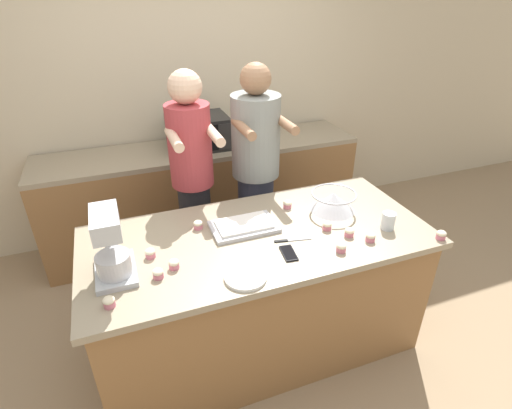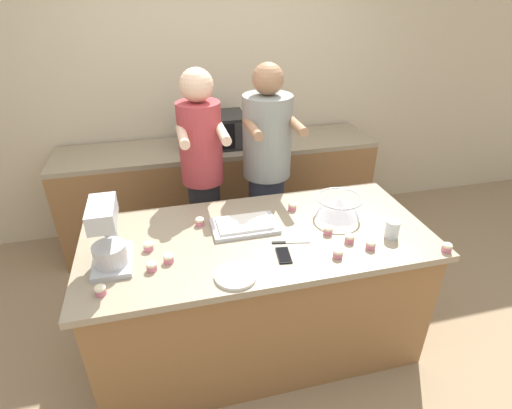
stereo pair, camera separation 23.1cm
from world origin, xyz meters
The scene contains 25 objects.
ground_plane centered at (0.00, 0.00, 0.00)m, with size 16.00×16.00×0.00m, color #937A5B.
back_wall centered at (0.00, 1.76, 1.35)m, with size 10.00×0.06×2.70m.
island_counter centered at (0.00, 0.00, 0.44)m, with size 2.05×0.94×0.88m.
back_counter centered at (0.00, 1.41, 0.46)m, with size 2.80×0.60×0.93m.
person_left centered at (-0.23, 0.72, 0.92)m, with size 0.32×0.49×1.72m.
person_right centered at (0.25, 0.73, 0.91)m, with size 0.36×0.52×1.73m.
stand_mixer centered at (-0.81, -0.08, 1.04)m, with size 0.20×0.30×0.37m.
mixing_bowl centered at (0.56, 0.10, 0.95)m, with size 0.29×0.29×0.13m.
baking_tray centered at (-0.06, 0.10, 0.90)m, with size 0.40×0.25×0.04m.
microwave_oven centered at (-0.02, 1.41, 1.06)m, with size 0.50×0.38×0.27m.
cell_phone centered at (0.09, -0.24, 0.89)m, with size 0.09×0.15×0.01m.
drinking_glass centered at (0.75, -0.21, 0.94)m, with size 0.08×0.08×0.11m.
small_plate centered at (-0.20, -0.35, 0.89)m, with size 0.22×0.22×0.02m.
knife centered at (0.15, -0.12, 0.89)m, with size 0.22×0.06×0.01m.
cupcake_0 centered at (-0.53, -0.14, 0.91)m, with size 0.06×0.06×0.05m.
cupcake_1 centered at (0.58, -0.29, 0.91)m, with size 0.06×0.06×0.05m.
cupcake_2 centered at (-0.32, 0.19, 0.91)m, with size 0.06×0.06×0.05m.
cupcake_3 centered at (0.41, -0.09, 0.91)m, with size 0.06×0.06×0.05m.
cupcake_4 centered at (0.49, -0.20, 0.91)m, with size 0.06×0.06×0.05m.
cupcake_5 centered at (0.37, -0.32, 0.91)m, with size 0.06×0.06×0.05m.
cupcake_6 centered at (-0.62, -0.19, 0.91)m, with size 0.06×0.06×0.05m.
cupcake_7 centered at (0.98, -0.41, 0.91)m, with size 0.06×0.06×0.05m.
cupcake_8 centered at (0.29, 0.23, 0.91)m, with size 0.06×0.06×0.05m.
cupcake_9 centered at (-0.86, -0.32, 0.91)m, with size 0.06×0.06×0.05m.
cupcake_10 centered at (-0.63, 0.00, 0.91)m, with size 0.06×0.06×0.05m.
Camera 1 is at (-0.71, -1.84, 2.19)m, focal length 28.00 mm.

